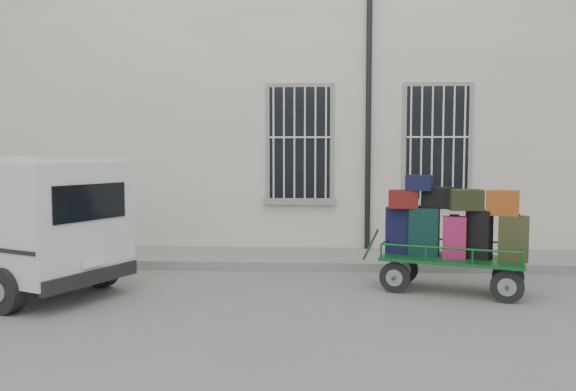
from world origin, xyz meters
The scene contains 4 objects.
ground centered at (0.00, 0.00, 0.00)m, with size 80.00×80.00×0.00m, color slate.
building centered at (0.00, 5.50, 3.00)m, with size 24.00×5.15×6.00m.
sidewalk centered at (0.00, 2.20, 0.07)m, with size 24.00×1.70×0.15m, color gray.
luggage_cart centered at (1.93, 0.02, 0.88)m, with size 2.36×1.50×1.72m.
Camera 1 is at (-0.00, -8.23, 2.01)m, focal length 35.00 mm.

